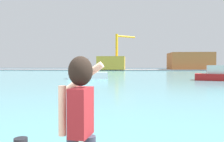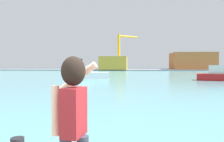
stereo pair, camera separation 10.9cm
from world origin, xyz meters
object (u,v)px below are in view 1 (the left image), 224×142
warehouse_left (112,63)px  person_photographer (80,115)px  boat_moored (87,74)px  port_crane (119,48)px  warehouse_right (189,61)px  boat_moored_2 (223,75)px

warehouse_left → person_photographer: bearing=-85.3°
boat_moored → port_crane: size_ratio=0.44×
port_crane → warehouse_right: bearing=8.7°
boat_moored_2 → warehouse_right: size_ratio=0.50×
boat_moored_2 → warehouse_left: (-20.41, 57.47, 2.20)m
boat_moored → boat_moored_2: (19.52, -2.48, -0.01)m
warehouse_right → boat_moored_2: bearing=-100.3°
boat_moored → warehouse_left: bearing=81.3°
warehouse_left → boat_moored: bearing=-89.1°
boat_moored_2 → warehouse_right: warehouse_right is taller
person_photographer → boat_moored_2: (13.32, 29.43, -0.86)m
person_photographer → warehouse_left: 87.20m
warehouse_left → port_crane: bearing=16.1°
boat_moored_2 → port_crane: (-17.48, 58.31, 8.20)m
person_photographer → boat_moored: size_ratio=0.28×
warehouse_left → port_crane: size_ratio=0.80×
boat_moored → warehouse_right: size_ratio=0.39×
boat_moored → warehouse_right: bearing=53.2°
warehouse_right → port_crane: 29.69m
boat_moored → boat_moored_2: boat_moored_2 is taller
boat_moored_2 → warehouse_left: bearing=125.2°
boat_moored → port_crane: port_crane is taller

